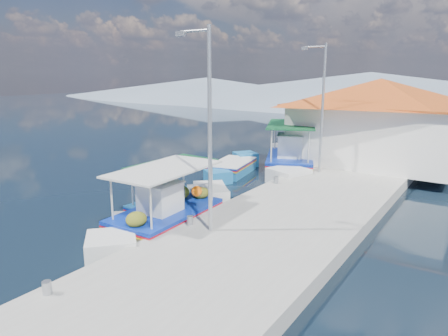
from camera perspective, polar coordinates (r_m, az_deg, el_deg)
The scene contains 10 objects.
ground at distance 14.76m, azimuth -21.49°, elevation -8.54°, with size 160.00×160.00×0.00m, color black.
quay at distance 15.53m, azimuth 10.80°, elevation -5.76°, with size 5.00×44.00×0.50m, color #A4A29A.
bollards at distance 15.67m, azimuth 2.69°, elevation -3.83°, with size 0.20×17.20×0.30m.
main_caique at distance 14.31m, azimuth -7.82°, elevation -6.46°, with size 2.28×7.13×2.35m.
caique_green_canopy at distance 15.50m, azimuth -6.82°, elevation -5.35°, with size 1.93×5.93×2.22m.
caique_blue_hull at distance 21.69m, azimuth 1.33°, elevation -0.05°, with size 2.33×5.44×0.99m.
caique_far at distance 22.71m, azimuth 9.19°, elevation 1.04°, with size 4.43×7.34×2.81m.
harbor_building at distance 23.34m, azimuth 20.57°, elevation 6.31°, with size 10.49×10.49×4.40m.
lamp_post_near at distance 11.97m, azimuth -2.35°, elevation 6.55°, with size 1.21×0.14×6.00m.
lamp_post_far at distance 19.92m, azimuth 13.28°, elevation 8.87°, with size 1.21×0.14×6.00m.
Camera 1 is at (11.52, -7.59, 5.23)m, focal length 32.99 mm.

